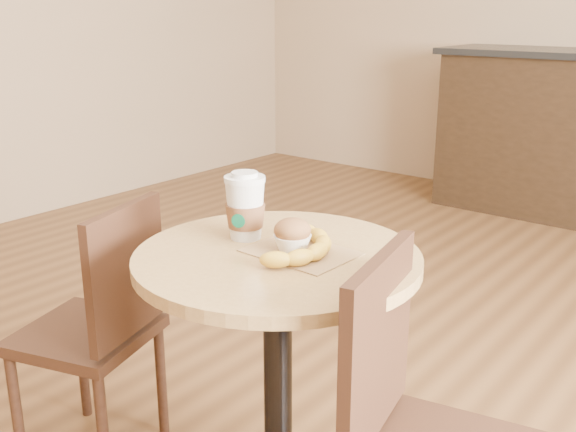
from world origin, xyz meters
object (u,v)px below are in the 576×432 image
object	(u,v)px
cafe_table	(278,342)
coffee_cup	(245,209)
muffin	(292,235)
banana	(298,246)
chair_left	(101,324)

from	to	relation	value
cafe_table	coffee_cup	distance (m)	0.33
muffin	banana	world-z (taller)	muffin
coffee_cup	banana	xyz separation A→B (m)	(0.18, -0.02, -0.05)
chair_left	banana	bearing A→B (deg)	84.29
cafe_table	muffin	world-z (taller)	muffin
cafe_table	chair_left	size ratio (longest dim) A/B	0.95
banana	muffin	bearing A→B (deg)	148.50
cafe_table	coffee_cup	size ratio (longest dim) A/B	4.50
chair_left	banana	distance (m)	0.71
chair_left	banana	xyz separation A→B (m)	(0.61, 0.12, 0.34)
cafe_table	coffee_cup	xyz separation A→B (m)	(-0.13, 0.03, 0.30)
cafe_table	coffee_cup	bearing A→B (deg)	164.94
chair_left	muffin	xyz separation A→B (m)	(0.59, 0.13, 0.36)
chair_left	muffin	distance (m)	0.70
chair_left	coffee_cup	size ratio (longest dim) A/B	4.75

